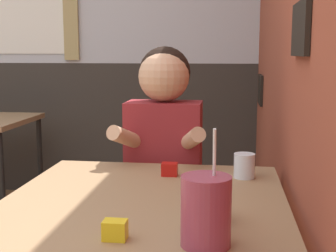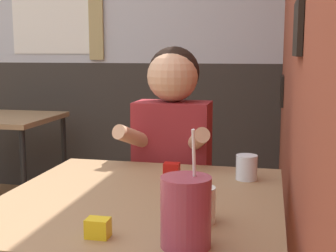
% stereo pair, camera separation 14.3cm
% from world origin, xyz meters
% --- Properties ---
extents(brick_wall_right, '(0.08, 4.62, 2.70)m').
position_xyz_m(brick_wall_right, '(1.41, 1.31, 1.35)').
color(brick_wall_right, brown).
rests_on(brick_wall_right, ground_plane).
extents(back_wall, '(5.76, 0.09, 2.70)m').
position_xyz_m(back_wall, '(-0.02, 2.65, 1.36)').
color(back_wall, silver).
rests_on(back_wall, ground_plane).
extents(main_table, '(0.91, 0.95, 0.72)m').
position_xyz_m(main_table, '(0.89, 0.33, 0.66)').
color(main_table, '#93704C').
rests_on(main_table, ground_plane).
extents(person_seated, '(0.42, 0.42, 1.22)m').
position_xyz_m(person_seated, '(0.87, 0.97, 0.67)').
color(person_seated, maroon).
rests_on(person_seated, ground_plane).
extents(cocktail_pitcher, '(0.12, 0.12, 0.29)m').
position_xyz_m(cocktail_pitcher, '(1.11, -0.02, 0.81)').
color(cocktail_pitcher, '#99384C').
rests_on(cocktail_pitcher, main_table).
extents(glass_near_pitcher, '(0.08, 0.08, 0.09)m').
position_xyz_m(glass_near_pitcher, '(1.22, 0.62, 0.77)').
color(glass_near_pitcher, silver).
rests_on(glass_near_pitcher, main_table).
extents(glass_center, '(0.08, 0.08, 0.10)m').
position_xyz_m(glass_center, '(1.12, 0.15, 0.77)').
color(glass_center, silver).
rests_on(glass_center, main_table).
extents(condiment_ketchup, '(0.06, 0.04, 0.05)m').
position_xyz_m(condiment_ketchup, '(0.94, 0.61, 0.75)').
color(condiment_ketchup, '#B7140F').
rests_on(condiment_ketchup, main_table).
extents(condiment_mustard, '(0.06, 0.04, 0.05)m').
position_xyz_m(condiment_mustard, '(0.88, -0.02, 0.75)').
color(condiment_mustard, yellow).
rests_on(condiment_mustard, main_table).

